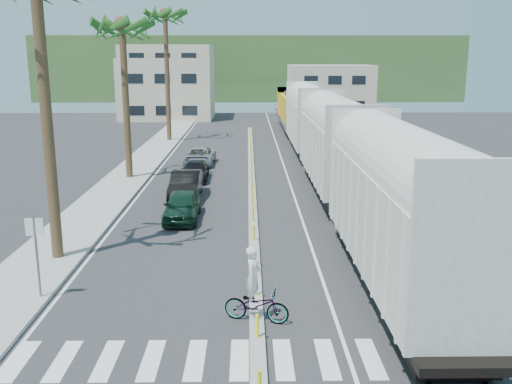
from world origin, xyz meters
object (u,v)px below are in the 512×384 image
street_sign (36,245)px  cyclist (256,298)px  car_lead (182,206)px  car_second (186,185)px

street_sign → cyclist: (7.28, -1.67, -1.20)m
car_lead → car_second: bearing=93.5°
street_sign → car_lead: (3.71, 9.87, -1.24)m
car_second → cyclist: 16.59m
car_lead → cyclist: size_ratio=1.75×
street_sign → car_lead: 10.62m
street_sign → car_second: street_sign is taller
car_lead → car_second: (-0.29, 4.59, 0.06)m
street_sign → car_second: bearing=76.7°
car_lead → cyclist: cyclist is taller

